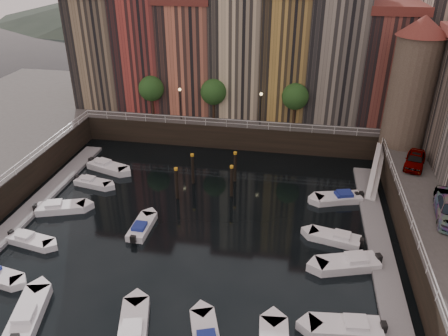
% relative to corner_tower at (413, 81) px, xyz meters
% --- Properties ---
extents(ground, '(200.00, 200.00, 0.00)m').
position_rel_corner_tower_xyz_m(ground, '(-20.00, -14.50, -10.19)').
color(ground, black).
rests_on(ground, ground).
extents(quay_far, '(80.00, 20.00, 3.00)m').
position_rel_corner_tower_xyz_m(quay_far, '(-20.00, 11.50, -8.69)').
color(quay_far, black).
rests_on(quay_far, ground).
extents(dock_left, '(2.00, 28.00, 0.35)m').
position_rel_corner_tower_xyz_m(dock_left, '(-36.20, -15.50, -10.02)').
color(dock_left, gray).
rests_on(dock_left, ground).
extents(dock_right, '(2.00, 28.00, 0.35)m').
position_rel_corner_tower_xyz_m(dock_right, '(-3.80, -15.50, -10.02)').
color(dock_right, gray).
rests_on(dock_right, ground).
extents(far_terrace, '(48.70, 10.30, 17.50)m').
position_rel_corner_tower_xyz_m(far_terrace, '(-16.69, 9.00, 0.76)').
color(far_terrace, '#8D7759').
rests_on(far_terrace, quay_far).
extents(corner_tower, '(5.20, 5.20, 13.80)m').
position_rel_corner_tower_xyz_m(corner_tower, '(0.00, 0.00, 0.00)').
color(corner_tower, '#6B5B4C').
rests_on(corner_tower, quay_right).
extents(promenade_trees, '(21.20, 3.20, 5.20)m').
position_rel_corner_tower_xyz_m(promenade_trees, '(-21.33, 3.70, -3.61)').
color(promenade_trees, black).
rests_on(promenade_trees, quay_far).
extents(street_lamps, '(10.36, 0.36, 4.18)m').
position_rel_corner_tower_xyz_m(street_lamps, '(-21.00, 2.70, -4.30)').
color(street_lamps, black).
rests_on(street_lamps, quay_far).
extents(railings, '(36.08, 34.04, 0.52)m').
position_rel_corner_tower_xyz_m(railings, '(-20.00, -9.62, -6.41)').
color(railings, white).
rests_on(railings, ground).
extents(gangway, '(2.78, 8.32, 3.73)m').
position_rel_corner_tower_xyz_m(gangway, '(-2.90, -4.50, -8.28)').
color(gangway, white).
rests_on(gangway, ground).
extents(mooring_pilings, '(5.67, 4.92, 3.78)m').
position_rel_corner_tower_xyz_m(mooring_pilings, '(-20.03, -8.57, -8.54)').
color(mooring_pilings, black).
rests_on(mooring_pilings, ground).
extents(boat_left_1, '(4.38, 2.23, 0.98)m').
position_rel_corner_tower_xyz_m(boat_left_1, '(-33.37, -20.30, -9.86)').
color(boat_left_1, white).
rests_on(boat_left_1, ground).
extents(boat_left_2, '(4.89, 3.09, 1.10)m').
position_rel_corner_tower_xyz_m(boat_left_2, '(-33.40, -15.12, -9.82)').
color(boat_left_2, white).
rests_on(boat_left_2, ground).
extents(boat_left_3, '(4.25, 2.17, 0.95)m').
position_rel_corner_tower_xyz_m(boat_left_3, '(-32.50, -9.95, -9.87)').
color(boat_left_3, white).
rests_on(boat_left_3, ground).
extents(boat_left_4, '(5.14, 3.18, 1.15)m').
position_rel_corner_tower_xyz_m(boat_left_4, '(-32.38, -6.34, -9.81)').
color(boat_left_4, white).
rests_on(boat_left_4, ground).
extents(boat_right_0, '(5.11, 2.30, 1.15)m').
position_rel_corner_tower_xyz_m(boat_right_0, '(-7.16, -25.38, -9.81)').
color(boat_right_0, white).
rests_on(boat_right_0, ground).
extents(boat_right_1, '(5.34, 3.28, 1.20)m').
position_rel_corner_tower_xyz_m(boat_right_1, '(-6.55, -18.68, -9.79)').
color(boat_right_1, white).
rests_on(boat_right_1, ground).
extents(boat_right_2, '(4.70, 2.56, 1.05)m').
position_rel_corner_tower_xyz_m(boat_right_2, '(-7.40, -15.40, -9.84)').
color(boat_right_2, white).
rests_on(boat_right_2, ground).
extents(boat_right_3, '(4.46, 2.88, 1.00)m').
position_rel_corner_tower_xyz_m(boat_right_3, '(-6.96, -8.71, -9.86)').
color(boat_right_3, white).
rests_on(boat_right_3, ground).
extents(boat_right_4, '(4.89, 2.83, 1.10)m').
position_rel_corner_tower_xyz_m(boat_right_4, '(-6.74, -8.55, -9.83)').
color(boat_right_4, white).
rests_on(boat_right_4, ground).
extents(boat_near_0, '(2.95, 5.24, 1.17)m').
position_rel_corner_tower_xyz_m(boat_near_0, '(-28.74, -28.01, -9.80)').
color(boat_near_0, white).
rests_on(boat_near_0, ground).
extents(boat_near_1, '(3.05, 5.22, 1.17)m').
position_rel_corner_tower_xyz_m(boat_near_1, '(-21.14, -27.93, -9.80)').
color(boat_near_1, white).
rests_on(boat_near_1, ground).
extents(car_a, '(3.02, 4.76, 1.51)m').
position_rel_corner_tower_xyz_m(car_a, '(0.34, -5.71, -6.44)').
color(car_a, gray).
rests_on(car_a, quay_right).
extents(boat_extra_409, '(1.63, 4.35, 1.00)m').
position_rel_corner_tower_xyz_m(boat_extra_409, '(-24.55, -16.80, -9.86)').
color(boat_extra_409, white).
rests_on(boat_extra_409, ground).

